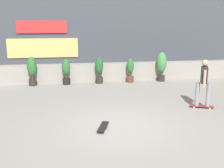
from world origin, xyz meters
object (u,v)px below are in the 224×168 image
Objects in this scene: potted_plant_1 at (66,71)px; potted_plant_4 at (162,65)px; potted_plant_2 at (99,69)px; potted_plant_3 at (130,70)px; skater_foreground at (204,82)px; skateboard_near_camera at (103,127)px; potted_plant_0 at (32,69)px.

potted_plant_4 is (4.66, -0.00, 0.18)m from potted_plant_1.
potted_plant_2 is at bearing 180.00° from potted_plant_4.
potted_plant_4 reaches higher than potted_plant_2.
skater_foreground is (1.60, -4.34, 0.33)m from potted_plant_3.
skateboard_near_camera is (1.06, -5.69, -0.59)m from potted_plant_1.
skater_foreground is (6.24, -4.34, 0.18)m from potted_plant_0.
skateboard_near_camera is (-3.63, -1.34, -0.88)m from skater_foreground.
potted_plant_0 is 0.80× the size of skater_foreground.
skater_foreground is at bearing -42.83° from potted_plant_1.
potted_plant_0 is 7.60m from skater_foreground.
potted_plant_1 is 0.72× the size of skater_foreground.
skateboard_near_camera is at bearing -95.07° from potted_plant_2.
potted_plant_2 reaches higher than potted_plant_3.
potted_plant_2 is at bearing 84.93° from skateboard_near_camera.
potted_plant_0 is 3.12m from potted_plant_2.
skater_foreground reaches higher than skateboard_near_camera.
potted_plant_4 reaches higher than potted_plant_3.
potted_plant_1 is 1.56m from potted_plant_2.
potted_plant_3 is (1.52, 0.00, -0.07)m from potted_plant_2.
potted_plant_0 is 4.64m from potted_plant_3.
potted_plant_4 is at bearing -0.00° from potted_plant_0.
skateboard_near_camera is (-2.03, -5.69, -0.55)m from potted_plant_3.
potted_plant_0 is 1.10× the size of potted_plant_1.
potted_plant_0 is 0.93× the size of potted_plant_4.
potted_plant_2 is 0.86× the size of potted_plant_4.
skater_foreground reaches higher than potted_plant_3.
potted_plant_4 is at bearing -0.00° from potted_plant_1.
potted_plant_1 is 1.49× the size of skateboard_near_camera.
potted_plant_0 reaches higher than potted_plant_3.
skater_foreground reaches higher than potted_plant_1.
potted_plant_1 reaches higher than skateboard_near_camera.
potted_plant_1 is 6.39m from skater_foreground.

